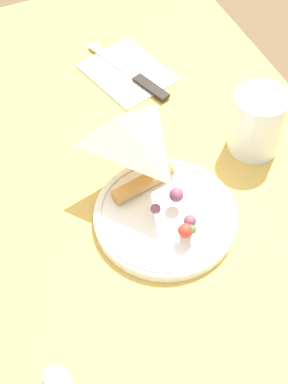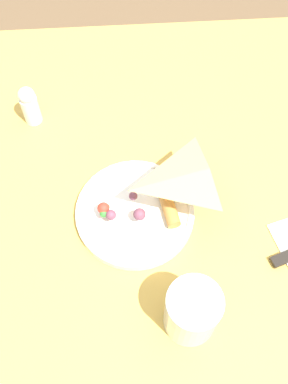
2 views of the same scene
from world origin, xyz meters
TOP-DOWN VIEW (x-y plane):
  - ground_plane at (0.00, 0.00)m, footprint 6.00×6.00m
  - dining_table at (0.00, 0.00)m, footprint 1.09×0.82m
  - plate_pizza at (-0.07, -0.08)m, footprint 0.21×0.21m
  - milk_glass at (0.01, -0.27)m, footprint 0.09×0.09m
  - napkin_folded at (0.25, -0.15)m, footprint 0.18×0.16m
  - butter_knife at (0.24, -0.16)m, footprint 0.20×0.09m

SIDE VIEW (x-z plane):
  - ground_plane at x=0.00m, z-range 0.00..0.00m
  - dining_table at x=0.00m, z-range 0.27..1.05m
  - napkin_folded at x=0.25m, z-range 0.78..0.78m
  - butter_knife at x=0.24m, z-range 0.78..0.79m
  - plate_pizza at x=-0.07m, z-range 0.77..0.82m
  - milk_glass at x=0.01m, z-range 0.77..0.88m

